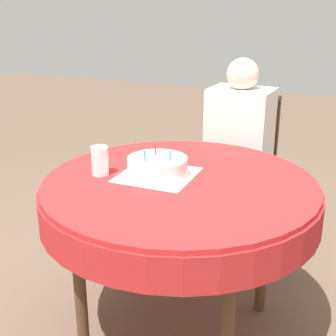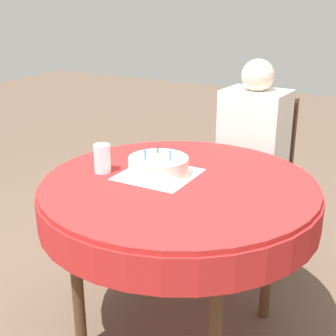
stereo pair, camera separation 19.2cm
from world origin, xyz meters
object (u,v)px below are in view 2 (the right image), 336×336
Objects in this scene: person at (252,147)px; drinking_glass at (102,158)px; birthday_cake at (158,166)px; chair at (256,174)px.

person is 9.43× the size of drinking_glass.
drinking_glass reaches higher than birthday_cake.
person is (-0.01, -0.09, 0.19)m from chair.
drinking_glass is (-0.38, -0.85, 0.12)m from person.
chair is 1.06m from drinking_glass.
birthday_cake is 0.24m from drinking_glass.
person is at bearing 66.02° from drinking_glass.
chair is 7.67× the size of drinking_glass.
chair is at bearing 67.80° from drinking_glass.
birthday_cake is at bearing 21.39° from drinking_glass.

